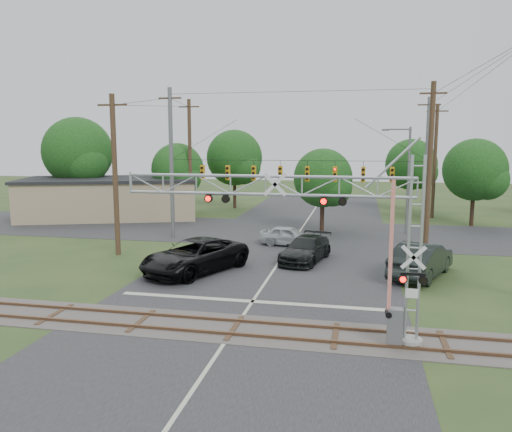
% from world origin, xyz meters
% --- Properties ---
extents(ground, '(160.00, 160.00, 0.00)m').
position_xyz_m(ground, '(0.00, 0.00, 0.00)').
color(ground, '#29411E').
rests_on(ground, ground).
extents(road_main, '(14.00, 90.00, 0.02)m').
position_xyz_m(road_main, '(0.00, 10.00, 0.01)').
color(road_main, '#262528').
rests_on(road_main, ground).
extents(road_cross, '(90.00, 12.00, 0.02)m').
position_xyz_m(road_cross, '(0.00, 24.00, 0.01)').
color(road_cross, '#262528').
rests_on(road_cross, ground).
extents(railroad_track, '(90.00, 3.20, 0.17)m').
position_xyz_m(railroad_track, '(0.00, 2.00, 0.03)').
color(railroad_track, '#4C4642').
rests_on(railroad_track, ground).
extents(crossing_gantry, '(11.33, 0.89, 6.98)m').
position_xyz_m(crossing_gantry, '(3.44, 1.64, 4.37)').
color(crossing_gantry, gray).
rests_on(crossing_gantry, ground).
extents(traffic_signal_span, '(19.34, 0.36, 11.50)m').
position_xyz_m(traffic_signal_span, '(0.85, 20.00, 5.61)').
color(traffic_signal_span, slate).
rests_on(traffic_signal_span, ground).
extents(pickup_black, '(5.74, 7.54, 1.90)m').
position_xyz_m(pickup_black, '(-4.37, 10.12, 0.95)').
color(pickup_black, black).
rests_on(pickup_black, ground).
extents(car_dark, '(3.27, 5.68, 1.55)m').
position_xyz_m(car_dark, '(1.57, 14.06, 0.77)').
color(car_dark, black).
rests_on(car_dark, ground).
extents(sedan_silver, '(4.37, 2.27, 1.42)m').
position_xyz_m(sedan_silver, '(-0.12, 18.55, 0.71)').
color(sedan_silver, '#B2B6BA').
rests_on(sedan_silver, ground).
extents(suv_dark, '(4.15, 6.19, 1.93)m').
position_xyz_m(suv_dark, '(8.24, 11.80, 0.97)').
color(suv_dark, black).
rests_on(suv_dark, ground).
extents(commercial_building, '(18.65, 13.66, 3.91)m').
position_xyz_m(commercial_building, '(-19.26, 28.61, 1.96)').
color(commercial_building, tan).
rests_on(commercial_building, ground).
extents(streetlight, '(2.29, 0.24, 8.60)m').
position_xyz_m(streetlight, '(8.40, 24.94, 4.81)').
color(streetlight, slate).
rests_on(streetlight, ground).
extents(utility_poles, '(26.12, 26.46, 13.31)m').
position_xyz_m(utility_poles, '(3.22, 22.98, 5.91)').
color(utility_poles, '#3C281C').
rests_on(utility_poles, ground).
extents(treeline, '(55.38, 19.85, 9.94)m').
position_xyz_m(treeline, '(-2.99, 33.20, 5.39)').
color(treeline, '#332117').
rests_on(treeline, ground).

